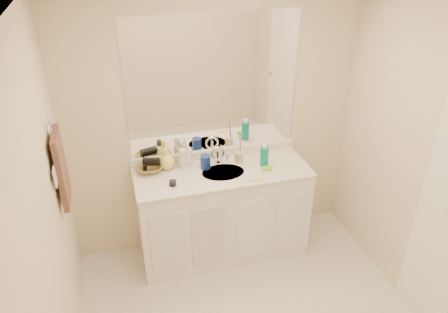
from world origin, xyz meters
TOP-DOWN VIEW (x-y plane):
  - ceiling at (0.00, 0.00)m, footprint 2.60×2.60m
  - wall_back at (0.00, 1.30)m, footprint 2.60×0.02m
  - wall_left at (-1.30, 0.00)m, footprint 0.02×2.60m
  - wall_right at (1.30, 0.00)m, footprint 0.02×2.60m
  - vanity_cabinet at (0.00, 1.02)m, footprint 1.50×0.55m
  - countertop at (0.00, 1.02)m, footprint 1.52×0.57m
  - backsplash at (0.00, 1.29)m, footprint 1.52×0.03m
  - sink_basin at (0.00, 1.00)m, footprint 0.37×0.37m
  - faucet at (0.00, 1.18)m, footprint 0.02×0.02m
  - mirror at (0.00, 1.29)m, footprint 1.48×0.01m
  - blue_mug at (-0.13, 1.12)m, footprint 0.10×0.10m
  - tan_cup at (0.18, 1.13)m, footprint 0.08×0.08m
  - toothbrush at (0.19, 1.13)m, footprint 0.03×0.04m
  - mouthwash_bottle at (0.38, 1.02)m, footprint 0.08×0.08m
  - soap_dish at (0.37, 0.92)m, footprint 0.13×0.11m
  - green_soap at (0.37, 0.92)m, footprint 0.08×0.05m
  - orange_comb at (0.23, 0.80)m, footprint 0.11×0.04m
  - dark_jar at (-0.45, 0.92)m, footprint 0.07×0.07m
  - extra_white_bottle at (-0.32, 1.16)m, footprint 0.07×0.07m
  - soap_bottle_white at (-0.26, 1.22)m, footprint 0.10×0.10m
  - soap_bottle_cream at (-0.31, 1.21)m, footprint 0.10×0.10m
  - soap_bottle_yellow at (-0.45, 1.20)m, footprint 0.17×0.17m
  - wicker_basket at (-0.60, 1.19)m, footprint 0.22×0.22m
  - hair_dryer at (-0.58, 1.19)m, footprint 0.16×0.11m
  - towel_ring at (-1.27, 0.77)m, footprint 0.01×0.11m
  - hand_towel at (-1.25, 0.77)m, footprint 0.04×0.32m
  - switch_plate at (-1.27, 0.57)m, footprint 0.01×0.08m

SIDE VIEW (x-z plane):
  - vanity_cabinet at x=0.00m, z-range 0.00..0.85m
  - countertop at x=0.00m, z-range 0.85..0.88m
  - sink_basin at x=0.00m, z-range 0.86..0.88m
  - orange_comb at x=0.23m, z-range 0.88..0.88m
  - soap_dish at x=0.37m, z-range 0.88..0.89m
  - dark_jar at x=-0.45m, z-range 0.88..0.92m
  - green_soap at x=0.37m, z-range 0.89..0.92m
  - wicker_basket at x=-0.60m, z-range 0.88..0.93m
  - backsplash at x=0.00m, z-range 0.88..0.96m
  - tan_cup at x=0.18m, z-range 0.88..0.98m
  - faucet at x=0.00m, z-range 0.88..0.99m
  - blue_mug at x=-0.13m, z-range 0.88..1.00m
  - soap_bottle_cream at x=-0.31m, z-range 0.88..1.05m
  - soap_bottle_yellow at x=-0.45m, z-range 0.88..1.06m
  - mouthwash_bottle at x=0.38m, z-range 0.88..1.06m
  - hair_dryer at x=-0.58m, z-range 0.93..1.01m
  - extra_white_bottle at x=-0.32m, z-range 0.88..1.06m
  - soap_bottle_white at x=-0.26m, z-range 0.88..1.08m
  - toothbrush at x=0.19m, z-range 0.92..1.14m
  - wall_back at x=0.00m, z-range 0.00..2.40m
  - wall_left at x=-1.30m, z-range 0.00..2.40m
  - wall_right at x=1.30m, z-range 0.00..2.40m
  - hand_towel at x=-1.25m, z-range 0.98..1.52m
  - switch_plate at x=-1.27m, z-range 1.24..1.36m
  - towel_ring at x=-1.27m, z-range 1.49..1.61m
  - mirror at x=0.00m, z-range 0.96..2.16m
  - ceiling at x=0.00m, z-range 2.39..2.41m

